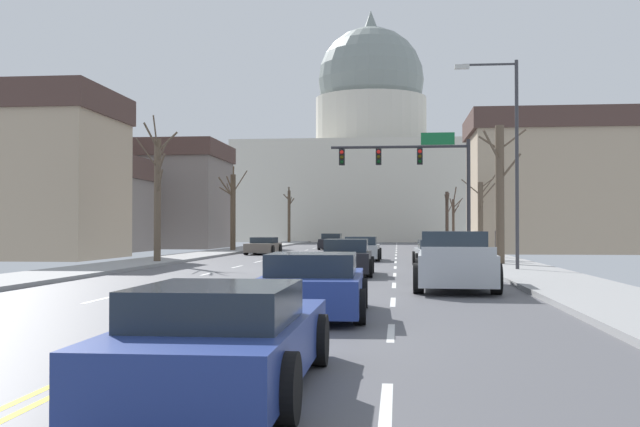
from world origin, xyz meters
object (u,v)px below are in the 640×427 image
Objects in this scene: sedan_near_02 at (347,258)px; pedestrian_00 at (499,242)px; sedan_near_00 at (362,249)px; sedan_near_01 at (438,254)px; sedan_near_04 at (314,286)px; sedan_near_05 at (224,339)px; pickup_truck_near_03 at (455,263)px; sedan_oncoming_00 at (263,246)px; street_lamp_right at (508,145)px; sedan_oncoming_01 at (331,242)px; signal_gantry at (419,167)px.

pedestrian_00 is at bearing 53.47° from sedan_near_02.
sedan_near_01 is at bearing -57.83° from sedan_near_00.
sedan_near_02 reaches higher than sedan_near_04.
sedan_near_02 is at bearing -89.72° from sedan_near_00.
sedan_near_00 reaches higher than sedan_near_05.
pickup_truck_near_03 is at bearing 76.17° from sedan_near_05.
sedan_oncoming_00 is (-6.89, 9.08, -0.07)m from sedan_near_00.
sedan_near_04 is at bearing -89.04° from sedan_near_02.
sedan_oncoming_00 is (-13.07, 19.50, -4.40)m from street_lamp_right.
sedan_near_05 is at bearing -97.72° from sedan_near_01.
signal_gantry is at bearing -69.77° from sedan_oncoming_01.
sedan_near_01 is at bearing -86.33° from signal_gantry.
sedan_near_00 is 32.47m from sedan_near_05.
pedestrian_00 reaches higher than sedan_oncoming_01.
sedan_near_02 is 1.02× the size of sedan_oncoming_00.
street_lamp_right reaches higher than pedestrian_00.
sedan_near_00 reaches higher than sedan_near_01.
signal_gantry is at bearing 93.67° from sedan_near_01.
sedan_near_05 is at bearing -89.94° from sedan_near_02.
pedestrian_00 is at bearing 34.48° from sedan_near_01.
signal_gantry is at bearing 91.07° from pickup_truck_near_03.
sedan_near_04 is 6.88m from sedan_near_05.
pedestrian_00 is (3.53, -7.01, -4.13)m from signal_gantry.
street_lamp_right reaches higher than sedan_near_04.
signal_gantry reaches higher than sedan_near_04.
street_lamp_right is 1.78× the size of sedan_near_04.
sedan_oncoming_00 is (-6.97, 41.55, -0.00)m from sedan_near_05.
street_lamp_right is 7.84m from sedan_near_02.
pickup_truck_near_03 is 1.21× the size of sedan_near_05.
sedan_near_00 is at bearing 90.62° from sedan_near_04.
sedan_oncoming_01 is (3.46, 11.85, 0.07)m from sedan_oncoming_00.
sedan_near_02 is (-6.12, -2.30, -4.33)m from street_lamp_right.
pickup_truck_near_03 is at bearing -69.34° from sedan_oncoming_00.
signal_gantry reaches higher than sedan_near_02.
sedan_near_01 is 0.79× the size of pickup_truck_near_03.
sedan_near_05 is at bearing -86.24° from sedan_oncoming_01.
street_lamp_right reaches higher than sedan_near_02.
pedestrian_00 is (6.56, 28.64, 0.53)m from sedan_near_05.
sedan_near_00 is 0.96× the size of sedan_near_01.
sedan_near_02 is 12.88m from sedan_near_04.
sedan_near_01 is 0.98× the size of sedan_near_04.
signal_gantry is 8.87m from pedestrian_00.
pedestrian_00 is at bearing -67.86° from sedan_oncoming_01.
sedan_oncoming_00 is 18.71m from pedestrian_00.
street_lamp_right is at bearing 68.73° from sedan_near_04.
sedan_oncoming_01 is at bearing 104.88° from sedan_near_01.
street_lamp_right is 33.08m from sedan_oncoming_01.
street_lamp_right reaches higher than pickup_truck_near_03.
sedan_near_04 is 35.41m from sedan_oncoming_00.
sedan_oncoming_00 is at bearing 125.31° from sedan_near_01.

